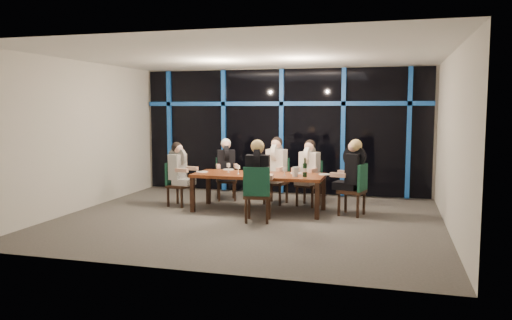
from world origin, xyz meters
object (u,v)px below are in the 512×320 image
object	(u,v)px
chair_far_right	(310,180)
diner_end_left	(179,164)
chair_near_mid	(257,191)
wine_bottle	(305,170)
chair_end_right	(356,187)
diner_end_right	(353,166)
chair_end_left	(176,182)
diner_far_left	(226,160)
diner_near_mid	(258,168)
dining_table	(259,177)
diner_far_mid	(276,160)
chair_far_left	(226,176)
chair_far_mid	(277,178)
water_pitcher	(295,172)
diner_far_right	(309,163)

from	to	relation	value
chair_far_right	diner_end_left	xyz separation A→B (m)	(-2.65, -0.80, 0.35)
chair_near_mid	wine_bottle	size ratio (longest dim) A/B	2.82
chair_end_right	diner_end_right	bearing A→B (deg)	-90.00
wine_bottle	chair_end_left	bearing A→B (deg)	175.11
chair_end_right	chair_far_right	bearing A→B (deg)	-113.28
diner_far_left	diner_near_mid	bearing A→B (deg)	-80.19
dining_table	diner_far_mid	size ratio (longest dim) A/B	2.71
chair_end_right	chair_far_left	bearing A→B (deg)	-93.57
chair_near_mid	wine_bottle	world-z (taller)	wine_bottle
chair_far_mid	diner_end_right	xyz separation A→B (m)	(1.66, -0.83, 0.41)
water_pitcher	chair_far_mid	bearing A→B (deg)	125.92
chair_end_left	diner_end_left	xyz separation A→B (m)	(0.08, -0.01, 0.37)
chair_far_left	chair_far_mid	size ratio (longest dim) A/B	0.96
chair_far_left	chair_end_left	bearing A→B (deg)	-152.33
dining_table	chair_far_mid	size ratio (longest dim) A/B	2.64
chair_end_right	diner_far_right	distance (m)	1.31
chair_far_right	diner_near_mid	bearing A→B (deg)	-93.86
chair_end_left	chair_end_right	size ratio (longest dim) A/B	0.92
chair_far_mid	diner_far_right	distance (m)	0.80
chair_far_right	wine_bottle	distance (m)	1.09
dining_table	diner_far_left	distance (m)	1.43
chair_end_left	chair_near_mid	xyz separation A→B (m)	(2.06, -1.06, 0.06)
dining_table	diner_near_mid	world-z (taller)	diner_near_mid
water_pitcher	diner_far_right	bearing A→B (deg)	91.43
diner_end_right	diner_near_mid	xyz separation A→B (m)	(-1.60, -0.99, 0.02)
chair_far_mid	wine_bottle	bearing A→B (deg)	-42.78
diner_far_left	diner_end_left	world-z (taller)	diner_far_left
diner_far_mid	chair_end_left	bearing A→B (deg)	-147.40
dining_table	diner_near_mid	distance (m)	0.97
chair_far_left	diner_far_right	xyz separation A→B (m)	(1.92, -0.26, 0.39)
chair_near_mid	water_pitcher	distance (m)	1.00
chair_far_mid	diner_far_left	distance (m)	1.24
chair_near_mid	diner_far_mid	bearing A→B (deg)	-95.23
diner_near_mid	diner_far_left	bearing A→B (deg)	-64.36
diner_far_mid	diner_end_right	distance (m)	1.84
chair_far_mid	diner_far_mid	xyz separation A→B (m)	(-0.02, -0.08, 0.39)
dining_table	chair_end_left	xyz separation A→B (m)	(-1.82, 0.08, -0.17)
diner_end_left	chair_far_left	bearing A→B (deg)	-24.90
chair_end_left	water_pitcher	distance (m)	2.63
chair_far_mid	water_pitcher	xyz separation A→B (m)	(0.61, -1.11, 0.29)
diner_far_left	chair_far_mid	bearing A→B (deg)	-26.20
diner_far_mid	diner_end_right	world-z (taller)	diner_end_right
chair_end_left	diner_near_mid	size ratio (longest dim) A/B	0.93
wine_bottle	water_pitcher	bearing A→B (deg)	-173.14
chair_end_right	wine_bottle	xyz separation A→B (m)	(-0.96, -0.24, 0.33)
diner_far_right	diner_near_mid	bearing A→B (deg)	-94.03
chair_far_mid	wine_bottle	xyz separation A→B (m)	(0.79, -1.09, 0.34)
diner_far_left	diner_far_right	xyz separation A→B (m)	(1.89, -0.19, 0.01)
wine_bottle	water_pitcher	xyz separation A→B (m)	(-0.18, -0.02, -0.04)
chair_near_mid	diner_near_mid	bearing A→B (deg)	-90.00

